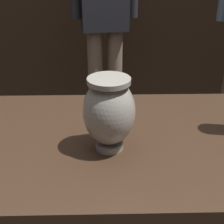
% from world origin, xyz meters
% --- Properties ---
extents(back_display_shelf, '(2.60, 0.40, 0.99)m').
position_xyz_m(back_display_shelf, '(0.00, 2.20, 0.49)').
color(back_display_shelf, black).
rests_on(back_display_shelf, ground_plane).
extents(vase_centerpiece, '(0.14, 0.14, 0.21)m').
position_xyz_m(vase_centerpiece, '(-0.02, -0.06, 0.92)').
color(vase_centerpiece, gray).
rests_on(vase_centerpiece, display_plinth).
extents(visitor_center_back, '(0.47, 0.23, 1.67)m').
position_xyz_m(visitor_center_back, '(-0.03, 1.42, 0.99)').
color(visitor_center_back, '#846B56').
rests_on(visitor_center_back, ground_plane).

